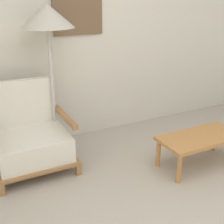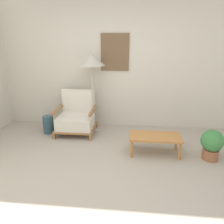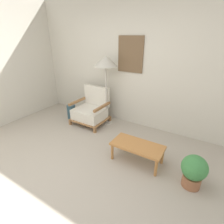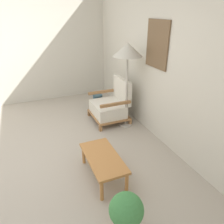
{
  "view_description": "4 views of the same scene",
  "coord_description": "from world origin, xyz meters",
  "px_view_note": "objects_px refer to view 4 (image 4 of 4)",
  "views": [
    {
      "loc": [
        -1.3,
        -1.03,
        1.65
      ],
      "look_at": [
        -0.02,
        1.46,
        0.55
      ],
      "focal_mm": 50.0,
      "sensor_mm": 36.0,
      "label": 1
    },
    {
      "loc": [
        0.35,
        -2.25,
        1.78
      ],
      "look_at": [
        -0.02,
        1.46,
        0.55
      ],
      "focal_mm": 35.0,
      "sensor_mm": 36.0,
      "label": 2
    },
    {
      "loc": [
        1.58,
        -1.19,
        1.93
      ],
      "look_at": [
        -0.02,
        1.46,
        0.55
      ],
      "focal_mm": 28.0,
      "sensor_mm": 36.0,
      "label": 3
    },
    {
      "loc": [
        2.88,
        0.23,
        2.06
      ],
      "look_at": [
        -0.02,
        1.46,
        0.55
      ],
      "focal_mm": 35.0,
      "sensor_mm": 36.0,
      "label": 4
    }
  ],
  "objects_px": {
    "floor_lamp": "(128,53)",
    "potted_plant": "(126,213)",
    "vase": "(98,102)",
    "armchair": "(111,106)",
    "coffee_table": "(103,159)"
  },
  "relations": [
    {
      "from": "armchair",
      "to": "vase",
      "type": "relative_size",
      "value": 2.39
    },
    {
      "from": "vase",
      "to": "potted_plant",
      "type": "distance_m",
      "value": 3.0
    },
    {
      "from": "vase",
      "to": "potted_plant",
      "type": "xyz_separation_m",
      "value": [
        2.9,
        -0.74,
        0.09
      ]
    },
    {
      "from": "coffee_table",
      "to": "vase",
      "type": "distance_m",
      "value": 2.15
    },
    {
      "from": "floor_lamp",
      "to": "vase",
      "type": "relative_size",
      "value": 4.41
    },
    {
      "from": "coffee_table",
      "to": "potted_plant",
      "type": "height_order",
      "value": "potted_plant"
    },
    {
      "from": "floor_lamp",
      "to": "vase",
      "type": "distance_m",
      "value": 1.5
    },
    {
      "from": "armchair",
      "to": "coffee_table",
      "type": "relative_size",
      "value": 1.01
    },
    {
      "from": "floor_lamp",
      "to": "potted_plant",
      "type": "xyz_separation_m",
      "value": [
        2.03,
        -1.0,
        -1.1
      ]
    },
    {
      "from": "coffee_table",
      "to": "potted_plant",
      "type": "bearing_deg",
      "value": -5.82
    },
    {
      "from": "coffee_table",
      "to": "floor_lamp",
      "type": "bearing_deg",
      "value": 142.26
    },
    {
      "from": "coffee_table",
      "to": "vase",
      "type": "relative_size",
      "value": 2.37
    },
    {
      "from": "coffee_table",
      "to": "potted_plant",
      "type": "distance_m",
      "value": 0.86
    },
    {
      "from": "floor_lamp",
      "to": "armchair",
      "type": "bearing_deg",
      "value": -148.71
    },
    {
      "from": "armchair",
      "to": "floor_lamp",
      "type": "height_order",
      "value": "floor_lamp"
    }
  ]
}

